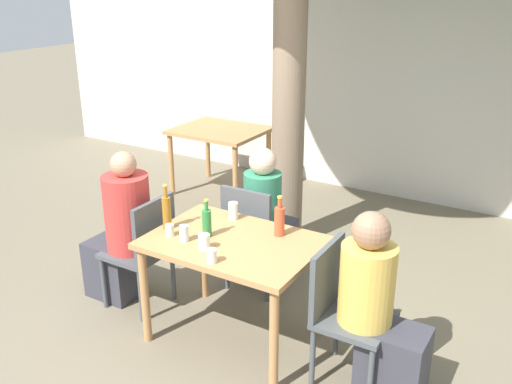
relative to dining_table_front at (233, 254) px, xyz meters
name	(u,v)px	position (x,y,z in m)	size (l,w,h in m)	color
ground_plane	(235,337)	(0.00, 0.00, -0.67)	(30.00, 30.00, 0.00)	#706651
cafe_building_wall	(397,75)	(0.00, 3.33, 0.73)	(10.00, 0.08, 2.80)	beige
dining_table_front	(233,254)	(0.00, 0.00, 0.00)	(1.15, 0.82, 0.78)	#B27F4C
dining_table_back	(220,138)	(-1.73, 2.37, -0.01)	(1.01, 0.85, 0.78)	#B27F4C
patio_chair_0	(145,246)	(-0.81, 0.00, -0.15)	(0.44, 0.44, 0.92)	#474C51
patio_chair_1	(342,306)	(0.81, 0.00, -0.15)	(0.44, 0.44, 0.92)	#474C51
patio_chair_2	(253,232)	(-0.23, 0.64, -0.15)	(0.44, 0.44, 0.92)	#474C51
person_seated_0	(121,235)	(-1.04, 0.00, -0.11)	(0.58, 0.35, 1.25)	#383842
person_seated_1	(379,315)	(1.05, 0.00, -0.13)	(0.57, 0.34, 1.19)	#383842
person_seated_2	(268,221)	(-0.23, 0.88, -0.14)	(0.31, 0.55, 1.19)	#383842
green_bottle_0	(207,222)	(-0.19, -0.04, 0.21)	(0.06, 0.06, 0.27)	#287A38
amber_bottle_1	(167,212)	(-0.51, -0.07, 0.23)	(0.06, 0.06, 0.33)	#9E661E
soda_bottle_2	(280,220)	(0.23, 0.23, 0.22)	(0.07, 0.07, 0.29)	#DB4C2D
drinking_glass_0	(170,230)	(-0.41, -0.16, 0.15)	(0.06, 0.06, 0.08)	silver
drinking_glass_1	(204,242)	(-0.09, -0.21, 0.16)	(0.08, 0.08, 0.10)	white
drinking_glass_2	(233,211)	(-0.19, 0.30, 0.17)	(0.07, 0.07, 0.13)	silver
drinking_glass_3	(212,256)	(0.06, -0.33, 0.15)	(0.07, 0.07, 0.09)	silver
drinking_glass_4	(184,233)	(-0.28, -0.18, 0.16)	(0.06, 0.06, 0.11)	silver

